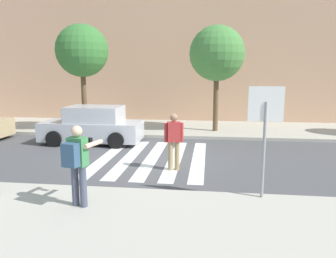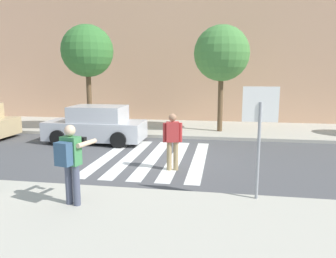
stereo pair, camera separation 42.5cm
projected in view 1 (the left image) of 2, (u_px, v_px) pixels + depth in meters
ground_plane at (151, 159)px, 11.16m from camera, size 120.00×120.00×0.00m
sidewalk_far at (171, 128)px, 17.02m from camera, size 60.00×4.80×0.14m
building_facade_far at (180, 61)px, 20.71m from camera, size 56.00×4.00×7.30m
crosswalk_stripe_0 at (108, 156)px, 11.55m from camera, size 0.44×5.20×0.01m
crosswalk_stripe_1 at (130, 157)px, 11.46m from camera, size 0.44×5.20×0.01m
crosswalk_stripe_2 at (152, 158)px, 11.36m from camera, size 0.44×5.20×0.01m
crosswalk_stripe_3 at (175, 158)px, 11.26m from camera, size 0.44×5.20×0.01m
crosswalk_stripe_4 at (199, 159)px, 11.16m from camera, size 0.44×5.20×0.01m
stop_sign at (265, 118)px, 7.13m from camera, size 0.76×0.08×2.49m
photographer_with_backpack at (77, 159)px, 6.73m from camera, size 0.70×0.92×1.72m
pedestrian_crossing at (174, 139)px, 9.79m from camera, size 0.57×0.32×1.72m
parked_car_silver at (93, 126)px, 13.64m from camera, size 4.10×1.92×1.55m
street_tree_west at (82, 51)px, 15.28m from camera, size 2.45×2.45×5.01m
street_tree_center at (217, 54)px, 15.25m from camera, size 2.58×2.58×4.96m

